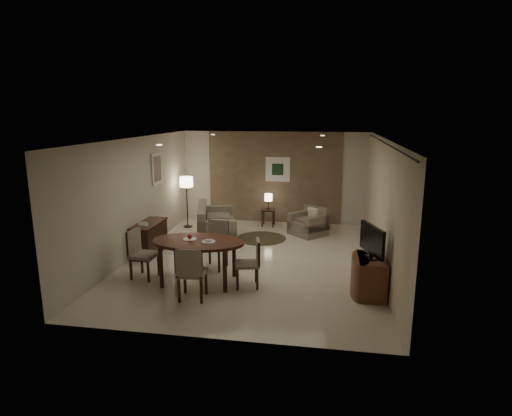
% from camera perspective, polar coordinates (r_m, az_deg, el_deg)
% --- Properties ---
extents(room_shell, '(5.50, 7.00, 2.70)m').
position_cam_1_polar(room_shell, '(9.74, 0.20, 1.40)').
color(room_shell, beige).
rests_on(room_shell, ground).
extents(taupe_accent, '(3.96, 0.03, 2.70)m').
position_cam_1_polar(taupe_accent, '(12.74, 2.47, 4.08)').
color(taupe_accent, '#7A634C').
rests_on(taupe_accent, wall_back).
extents(curtain_wall, '(0.08, 6.70, 2.58)m').
position_cam_1_polar(curtain_wall, '(9.29, 16.31, 0.15)').
color(curtain_wall, beige).
rests_on(curtain_wall, wall_right).
extents(curtain_rod, '(0.03, 6.80, 0.03)m').
position_cam_1_polar(curtain_rod, '(9.11, 16.82, 8.28)').
color(curtain_rod, black).
rests_on(curtain_rod, wall_right).
extents(art_back_frame, '(0.72, 0.03, 0.72)m').
position_cam_1_polar(art_back_frame, '(12.67, 2.91, 5.17)').
color(art_back_frame, silver).
rests_on(art_back_frame, wall_back).
extents(art_back_canvas, '(0.34, 0.01, 0.34)m').
position_cam_1_polar(art_back_canvas, '(12.66, 2.90, 5.16)').
color(art_back_canvas, black).
rests_on(art_back_canvas, wall_back).
extents(art_left_frame, '(0.03, 0.60, 0.80)m').
position_cam_1_polar(art_left_frame, '(11.17, -13.07, 5.13)').
color(art_left_frame, silver).
rests_on(art_left_frame, wall_left).
extents(art_left_canvas, '(0.01, 0.46, 0.64)m').
position_cam_1_polar(art_left_canvas, '(11.16, -13.00, 5.13)').
color(art_left_canvas, gray).
rests_on(art_left_canvas, wall_left).
extents(downlight_nl, '(0.10, 0.10, 0.01)m').
position_cam_1_polar(downlight_nl, '(7.82, -12.79, 8.20)').
color(downlight_nl, white).
rests_on(downlight_nl, ceiling).
extents(downlight_nr, '(0.10, 0.10, 0.01)m').
position_cam_1_polar(downlight_nr, '(7.24, 8.40, 8.04)').
color(downlight_nr, white).
rests_on(downlight_nr, ceiling).
extents(downlight_fl, '(0.10, 0.10, 0.01)m').
position_cam_1_polar(downlight_fl, '(11.23, -5.78, 9.71)').
color(downlight_fl, white).
rests_on(downlight_fl, ceiling).
extents(downlight_fr, '(0.10, 0.10, 0.01)m').
position_cam_1_polar(downlight_fr, '(10.84, 8.86, 9.52)').
color(downlight_fr, white).
rests_on(downlight_fr, ceiling).
extents(console_desk, '(0.48, 1.20, 0.75)m').
position_cam_1_polar(console_desk, '(10.30, -14.02, -3.95)').
color(console_desk, '#472317').
rests_on(console_desk, floor).
extents(telephone, '(0.20, 0.14, 0.09)m').
position_cam_1_polar(telephone, '(9.92, -14.83, -2.07)').
color(telephone, white).
rests_on(telephone, console_desk).
extents(tv_cabinet, '(0.48, 0.90, 0.70)m').
position_cam_1_polar(tv_cabinet, '(8.10, 15.08, -8.77)').
color(tv_cabinet, brown).
rests_on(tv_cabinet, floor).
extents(flat_tv, '(0.36, 0.85, 0.60)m').
position_cam_1_polar(flat_tv, '(7.89, 15.21, -4.23)').
color(flat_tv, black).
rests_on(flat_tv, tv_cabinet).
extents(dining_table, '(1.79, 1.12, 0.84)m').
position_cam_1_polar(dining_table, '(8.43, -7.63, -7.07)').
color(dining_table, '#472317').
rests_on(dining_table, floor).
extents(chair_near, '(0.51, 0.51, 0.98)m').
position_cam_1_polar(chair_near, '(7.71, -8.48, -8.47)').
color(chair_near, gray).
rests_on(chair_near, floor).
extents(chair_far, '(0.56, 0.56, 1.01)m').
position_cam_1_polar(chair_far, '(9.10, -5.61, -4.98)').
color(chair_far, gray).
rests_on(chair_far, floor).
extents(chair_left, '(0.54, 0.54, 0.98)m').
position_cam_1_polar(chair_left, '(8.83, -14.67, -6.00)').
color(chair_left, gray).
rests_on(chair_left, floor).
extents(chair_right, '(0.54, 0.54, 0.92)m').
position_cam_1_polar(chair_right, '(8.15, -1.21, -7.38)').
color(chair_right, gray).
rests_on(chair_right, floor).
extents(plate_a, '(0.26, 0.26, 0.02)m').
position_cam_1_polar(plate_a, '(8.40, -8.80, -4.12)').
color(plate_a, white).
rests_on(plate_a, dining_table).
extents(plate_b, '(0.26, 0.26, 0.02)m').
position_cam_1_polar(plate_b, '(8.19, -6.35, -4.48)').
color(plate_b, white).
rests_on(plate_b, dining_table).
extents(fruit_apple, '(0.09, 0.09, 0.09)m').
position_cam_1_polar(fruit_apple, '(8.38, -8.81, -3.78)').
color(fruit_apple, '#AD131F').
rests_on(fruit_apple, plate_a).
extents(napkin, '(0.12, 0.08, 0.03)m').
position_cam_1_polar(napkin, '(8.19, -6.35, -4.33)').
color(napkin, white).
rests_on(napkin, plate_b).
extents(round_rug, '(1.30, 1.30, 0.01)m').
position_cam_1_polar(round_rug, '(11.29, 0.72, -4.04)').
color(round_rug, '#443D26').
rests_on(round_rug, floor).
extents(sofa, '(2.09, 1.42, 0.90)m').
position_cam_1_polar(sofa, '(11.18, -5.25, -1.90)').
color(sofa, gray).
rests_on(sofa, floor).
extents(armchair, '(1.15, 1.15, 0.74)m').
position_cam_1_polar(armchair, '(11.62, 6.98, -1.78)').
color(armchair, gray).
rests_on(armchair, floor).
extents(side_table, '(0.39, 0.39, 0.50)m').
position_cam_1_polar(side_table, '(12.46, 1.65, -1.27)').
color(side_table, black).
rests_on(side_table, floor).
extents(table_lamp, '(0.22, 0.22, 0.50)m').
position_cam_1_polar(table_lamp, '(12.35, 1.66, 0.98)').
color(table_lamp, '#FFEAC1').
rests_on(table_lamp, side_table).
extents(floor_lamp, '(0.37, 0.37, 1.46)m').
position_cam_1_polar(floor_lamp, '(12.39, -9.18, 0.77)').
color(floor_lamp, '#FFE5B7').
rests_on(floor_lamp, floor).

